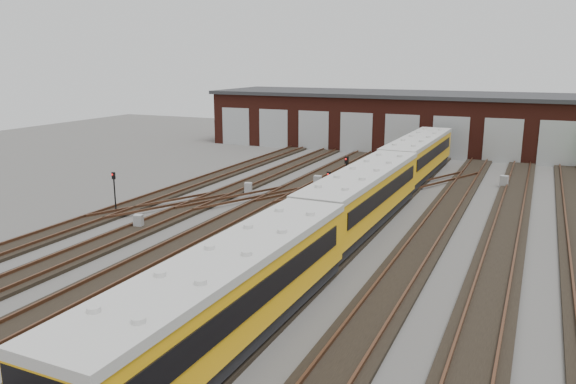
% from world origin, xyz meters
% --- Properties ---
extents(ground, '(120.00, 120.00, 0.00)m').
position_xyz_m(ground, '(0.00, 0.00, 0.00)').
color(ground, '#4B4946').
rests_on(ground, ground).
extents(track_network, '(30.40, 70.00, 0.33)m').
position_xyz_m(track_network, '(-0.17, 0.59, 0.11)').
color(track_network, black).
rests_on(track_network, ground).
extents(maintenance_shed, '(51.00, 12.50, 6.35)m').
position_xyz_m(maintenance_shed, '(-0.01, 39.97, 3.20)').
color(maintenance_shed, '#491A12').
rests_on(maintenance_shed, ground).
extents(metro_train, '(3.04, 47.72, 3.24)m').
position_xyz_m(metro_train, '(2.00, 7.08, 1.99)').
color(metro_train, black).
rests_on(metro_train, ground).
extents(signal_mast_0, '(0.26, 0.24, 2.78)m').
position_xyz_m(signal_mast_0, '(-13.94, 3.51, 1.79)').
color(signal_mast_0, black).
rests_on(signal_mast_0, ground).
extents(signal_mast_1, '(0.28, 0.27, 2.81)m').
position_xyz_m(signal_mast_1, '(-1.07, 9.36, 1.81)').
color(signal_mast_1, black).
rests_on(signal_mast_1, ground).
extents(signal_mast_2, '(0.31, 0.29, 3.47)m').
position_xyz_m(signal_mast_2, '(2.73, 20.49, 2.23)').
color(signal_mast_2, black).
rests_on(signal_mast_2, ground).
extents(signal_mast_3, '(0.30, 0.29, 3.03)m').
position_xyz_m(signal_mast_3, '(-1.49, 14.27, 1.96)').
color(signal_mast_3, black).
rests_on(signal_mast_3, ground).
extents(relay_cabinet_0, '(0.59, 0.53, 0.85)m').
position_xyz_m(relay_cabinet_0, '(-10.33, 1.36, 0.43)').
color(relay_cabinet_0, '#989B9D').
rests_on(relay_cabinet_0, ground).
extents(relay_cabinet_1, '(0.64, 0.56, 0.97)m').
position_xyz_m(relay_cabinet_1, '(-4.53, 16.23, 0.49)').
color(relay_cabinet_1, '#989B9D').
rests_on(relay_cabinet_1, ground).
extents(relay_cabinet_2, '(0.65, 0.60, 0.90)m').
position_xyz_m(relay_cabinet_2, '(-8.48, 11.93, 0.45)').
color(relay_cabinet_2, '#989B9D').
rests_on(relay_cabinet_2, ground).
extents(relay_cabinet_3, '(0.77, 0.69, 1.10)m').
position_xyz_m(relay_cabinet_3, '(1.50, 22.09, 0.55)').
color(relay_cabinet_3, '#989B9D').
rests_on(relay_cabinet_3, ground).
extents(relay_cabinet_4, '(0.67, 0.60, 0.97)m').
position_xyz_m(relay_cabinet_4, '(9.03, 22.42, 0.48)').
color(relay_cabinet_4, '#989B9D').
rests_on(relay_cabinet_4, ground).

